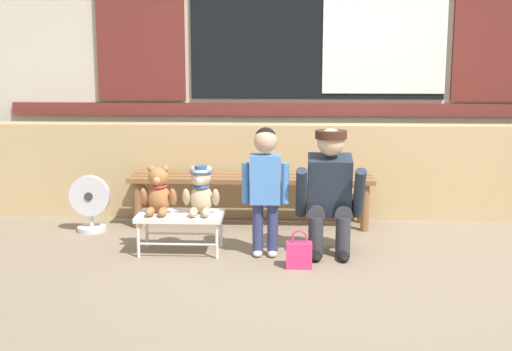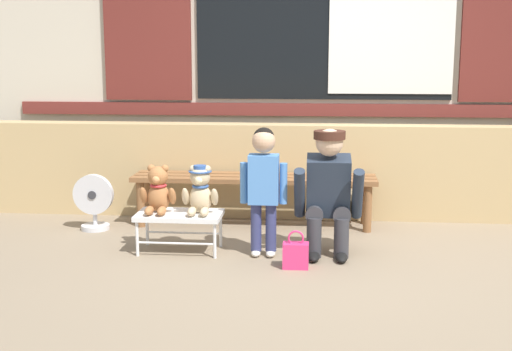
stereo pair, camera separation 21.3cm
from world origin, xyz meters
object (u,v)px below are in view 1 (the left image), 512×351
(floor_fan, at_px, (90,204))
(small_display_bench, at_px, (180,218))
(wooden_bench_long, at_px, (251,183))
(handbag_on_ground, at_px, (299,254))
(adult_crouching, at_px, (331,191))
(teddy_bear_with_hat, at_px, (201,191))
(teddy_bear_plain, at_px, (159,192))
(child_standing, at_px, (265,177))

(floor_fan, bearing_deg, small_display_bench, -33.28)
(wooden_bench_long, bearing_deg, small_display_bench, -119.99)
(handbag_on_ground, bearing_deg, adult_crouching, 55.94)
(handbag_on_ground, bearing_deg, wooden_bench_long, 109.13)
(teddy_bear_with_hat, bearing_deg, handbag_on_ground, -24.12)
(small_display_bench, relative_size, teddy_bear_plain, 1.76)
(wooden_bench_long, distance_m, child_standing, 0.94)
(adult_crouching, bearing_deg, teddy_bear_with_hat, -178.77)
(teddy_bear_plain, relative_size, handbag_on_ground, 1.34)
(wooden_bench_long, xyz_separation_m, floor_fan, (-1.34, -0.28, -0.13))
(teddy_bear_plain, distance_m, floor_fan, 0.92)
(teddy_bear_with_hat, relative_size, handbag_on_ground, 1.34)
(adult_crouching, height_order, handbag_on_ground, adult_crouching)
(teddy_bear_with_hat, height_order, child_standing, child_standing)
(wooden_bench_long, height_order, handbag_on_ground, wooden_bench_long)
(child_standing, bearing_deg, teddy_bear_plain, 175.91)
(adult_crouching, distance_m, handbag_on_ground, 0.57)
(child_standing, distance_m, handbag_on_ground, 0.62)
(small_display_bench, distance_m, teddy_bear_with_hat, 0.26)
(handbag_on_ground, relative_size, floor_fan, 0.57)
(handbag_on_ground, height_order, floor_fan, floor_fan)
(teddy_bear_with_hat, relative_size, child_standing, 0.38)
(adult_crouching, relative_size, floor_fan, 1.98)
(small_display_bench, xyz_separation_m, handbag_on_ground, (0.89, -0.32, -0.17))
(wooden_bench_long, relative_size, teddy_bear_plain, 5.78)
(wooden_bench_long, relative_size, small_display_bench, 3.28)
(small_display_bench, distance_m, floor_fan, 1.02)
(wooden_bench_long, distance_m, small_display_bench, 0.98)
(teddy_bear_with_hat, distance_m, handbag_on_ground, 0.88)
(teddy_bear_plain, distance_m, adult_crouching, 1.28)
(wooden_bench_long, height_order, adult_crouching, adult_crouching)
(small_display_bench, height_order, child_standing, child_standing)
(teddy_bear_plain, bearing_deg, adult_crouching, 0.95)
(small_display_bench, relative_size, floor_fan, 1.33)
(teddy_bear_plain, distance_m, handbag_on_ground, 1.16)
(small_display_bench, height_order, adult_crouching, adult_crouching)
(teddy_bear_with_hat, bearing_deg, teddy_bear_plain, -179.87)
(teddy_bear_plain, bearing_deg, teddy_bear_with_hat, 0.13)
(teddy_bear_plain, relative_size, child_standing, 0.38)
(floor_fan, bearing_deg, teddy_bear_with_hat, -28.83)
(wooden_bench_long, distance_m, teddy_bear_plain, 1.06)
(teddy_bear_plain, bearing_deg, floor_fan, 141.13)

